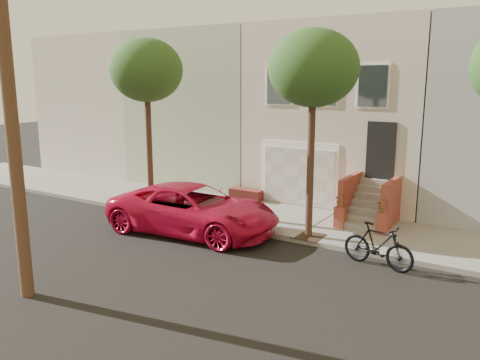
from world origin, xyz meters
The scene contains 7 objects.
ground centered at (0.00, 0.00, 0.00)m, with size 90.00×90.00×0.00m, color black.
sidewalk centered at (0.00, 5.35, 0.07)m, with size 40.00×3.70×0.15m, color gray.
house_row centered at (0.00, 11.19, 3.64)m, with size 33.10×11.70×7.00m.
tree_left centered at (-5.50, 3.90, 5.26)m, with size 2.70×2.57×6.30m.
tree_mid centered at (1.00, 3.90, 5.26)m, with size 2.70×2.57×6.30m.
pickup_truck centered at (-2.57, 2.68, 0.79)m, with size 2.63×5.71×1.59m, color #BB0C31.
motorcycle centered at (3.47, 2.88, 0.60)m, with size 0.57×2.01×1.21m, color black.
Camera 1 is at (6.86, -9.65, 4.97)m, focal length 36.48 mm.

